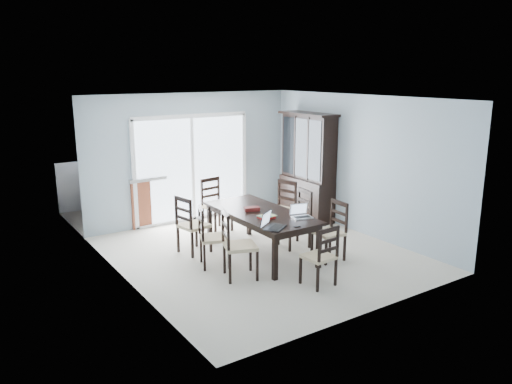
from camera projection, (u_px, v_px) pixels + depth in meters
floor at (260, 254)px, 8.42m from camera, size 5.00×5.00×0.00m
ceiling at (261, 98)px, 7.81m from camera, size 5.00×5.00×0.00m
back_wall at (192, 158)px, 10.14m from camera, size 4.50×0.02×2.60m
wall_left at (126, 198)px, 6.90m from camera, size 0.02×5.00×2.60m
wall_right at (360, 165)px, 9.33m from camera, size 0.02×5.00×2.60m
balcony at (173, 210)px, 11.26m from camera, size 4.50×2.00×0.10m
railing at (155, 177)px, 11.93m from camera, size 4.50×0.06×1.10m
dining_table at (260, 216)px, 8.26m from camera, size 1.00×2.20×0.75m
china_hutch at (308, 168)px, 10.27m from camera, size 0.50×1.38×2.20m
sliding_door at (192, 168)px, 10.17m from camera, size 2.52×0.05×2.18m
chair_left_near at (233, 237)px, 7.31m from camera, size 0.59×0.58×1.20m
chair_left_mid at (208, 230)px, 7.78m from camera, size 0.55×0.54×1.13m
chair_left_far at (189, 219)px, 8.31m from camera, size 0.52×0.51×1.16m
chair_right_near at (334, 224)px, 8.11m from camera, size 0.46×0.44×1.11m
chair_right_mid at (299, 212)px, 8.71m from camera, size 0.50×0.49×1.16m
chair_right_far at (283, 202)px, 9.40m from camera, size 0.55×0.54×1.16m
chair_end_near at (323, 250)px, 7.03m from camera, size 0.42×0.43×1.05m
chair_end_far at (214, 199)px, 9.61m from camera, size 0.50×0.51×1.17m
laptop_dark at (275, 224)px, 7.35m from camera, size 0.44×0.40×0.25m
laptop_silver at (302, 215)px, 7.88m from camera, size 0.35×0.28×0.21m
book_stack at (266, 217)px, 7.87m from camera, size 0.28×0.22×0.04m
cell_phone at (297, 227)px, 7.43m from camera, size 0.10×0.06×0.01m
game_box at (252, 209)px, 8.28m from camera, size 0.28×0.21×0.06m
hot_tub at (157, 191)px, 10.76m from camera, size 2.03×1.84×0.99m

